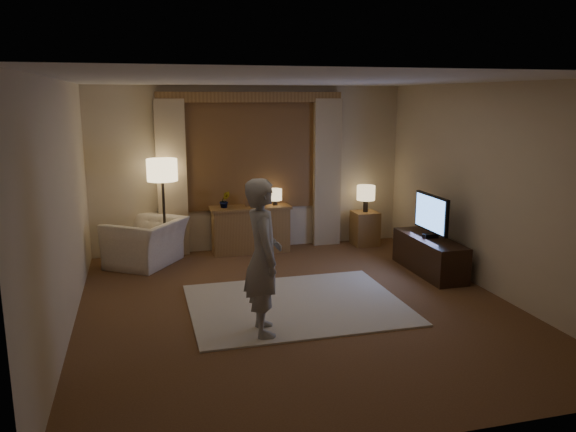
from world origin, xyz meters
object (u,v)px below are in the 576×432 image
object	(u,v)px
person	(263,257)
armchair	(146,242)
side_table	(365,228)
tv_stand	(429,255)
sideboard	(251,230)

from	to	relation	value
person	armchair	bearing A→B (deg)	23.94
side_table	tv_stand	bearing A→B (deg)	-80.05
side_table	tv_stand	xyz separation A→B (m)	(0.29, -1.64, -0.03)
side_table	person	bearing A→B (deg)	-127.97
armchair	tv_stand	size ratio (longest dim) A/B	0.74
sideboard	armchair	distance (m)	1.64
tv_stand	side_table	bearing A→B (deg)	99.95
armchair	side_table	bearing A→B (deg)	128.22
armchair	side_table	size ratio (longest dim) A/B	1.84
sideboard	side_table	bearing A→B (deg)	-1.49
sideboard	tv_stand	xyz separation A→B (m)	(2.22, -1.69, -0.10)
sideboard	side_table	xyz separation A→B (m)	(1.93, -0.05, -0.07)
tv_stand	armchair	bearing A→B (deg)	159.81
armchair	person	distance (m)	3.11
sideboard	tv_stand	world-z (taller)	sideboard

